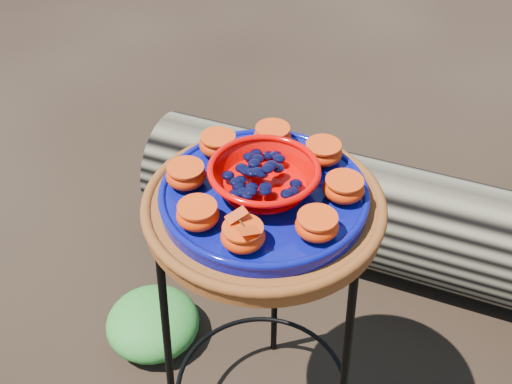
# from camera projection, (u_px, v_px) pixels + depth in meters

# --- Properties ---
(plant_stand) EXTENTS (0.44, 0.44, 0.70)m
(plant_stand) POSITION_uv_depth(u_px,v_px,m) (262.00, 334.00, 1.38)
(plant_stand) COLOR black
(plant_stand) RESTS_ON ground
(terracotta_saucer) EXTENTS (0.43, 0.43, 0.03)m
(terracotta_saucer) POSITION_uv_depth(u_px,v_px,m) (264.00, 208.00, 1.14)
(terracotta_saucer) COLOR #603315
(terracotta_saucer) RESTS_ON plant_stand
(cobalt_plate) EXTENTS (0.37, 0.37, 0.02)m
(cobalt_plate) POSITION_uv_depth(u_px,v_px,m) (264.00, 196.00, 1.12)
(cobalt_plate) COLOR #060142
(cobalt_plate) RESTS_ON terracotta_saucer
(red_bowl) EXTENTS (0.18, 0.18, 0.05)m
(red_bowl) POSITION_uv_depth(u_px,v_px,m) (264.00, 179.00, 1.10)
(red_bowl) COLOR #C70200
(red_bowl) RESTS_ON cobalt_plate
(glass_gems) EXTENTS (0.14, 0.14, 0.02)m
(glass_gems) POSITION_uv_depth(u_px,v_px,m) (264.00, 162.00, 1.08)
(glass_gems) COLOR black
(glass_gems) RESTS_ON red_bowl
(orange_half_0) EXTENTS (0.07, 0.07, 0.04)m
(orange_half_0) POSITION_uv_depth(u_px,v_px,m) (243.00, 236.00, 1.00)
(orange_half_0) COLOR #D50400
(orange_half_0) RESTS_ON cobalt_plate
(orange_half_1) EXTENTS (0.07, 0.07, 0.04)m
(orange_half_1) POSITION_uv_depth(u_px,v_px,m) (317.00, 225.00, 1.02)
(orange_half_1) COLOR #D50400
(orange_half_1) RESTS_ON cobalt_plate
(orange_half_2) EXTENTS (0.07, 0.07, 0.04)m
(orange_half_2) POSITION_uv_depth(u_px,v_px,m) (344.00, 189.00, 1.09)
(orange_half_2) COLOR #D50400
(orange_half_2) RESTS_ON cobalt_plate
(orange_half_3) EXTENTS (0.07, 0.07, 0.04)m
(orange_half_3) POSITION_uv_depth(u_px,v_px,m) (323.00, 153.00, 1.17)
(orange_half_3) COLOR #D50400
(orange_half_3) RESTS_ON cobalt_plate
(orange_half_4) EXTENTS (0.07, 0.07, 0.04)m
(orange_half_4) POSITION_uv_depth(u_px,v_px,m) (273.00, 136.00, 1.21)
(orange_half_4) COLOR #D50400
(orange_half_4) RESTS_ON cobalt_plate
(orange_half_5) EXTENTS (0.07, 0.07, 0.04)m
(orange_half_5) POSITION_uv_depth(u_px,v_px,m) (218.00, 145.00, 1.19)
(orange_half_5) COLOR #D50400
(orange_half_5) RESTS_ON cobalt_plate
(orange_half_6) EXTENTS (0.07, 0.07, 0.04)m
(orange_half_6) POSITION_uv_depth(u_px,v_px,m) (186.00, 176.00, 1.12)
(orange_half_6) COLOR #D50400
(orange_half_6) RESTS_ON cobalt_plate
(orange_half_7) EXTENTS (0.07, 0.07, 0.04)m
(orange_half_7) POSITION_uv_depth(u_px,v_px,m) (198.00, 215.00, 1.04)
(orange_half_7) COLOR #D50400
(orange_half_7) RESTS_ON cobalt_plate
(butterfly) EXTENTS (0.09, 0.08, 0.01)m
(butterfly) POSITION_uv_depth(u_px,v_px,m) (243.00, 224.00, 0.99)
(butterfly) COLOR #BD310A
(butterfly) RESTS_ON orange_half_0
(driftwood_log) EXTENTS (1.83, 0.85, 0.33)m
(driftwood_log) POSITION_uv_depth(u_px,v_px,m) (430.00, 229.00, 1.90)
(driftwood_log) COLOR black
(driftwood_log) RESTS_ON ground
(foliage_left) EXTENTS (0.26, 0.26, 0.13)m
(foliage_left) POSITION_uv_depth(u_px,v_px,m) (153.00, 322.00, 1.76)
(foliage_left) COLOR #21611C
(foliage_left) RESTS_ON ground
(foliage_back) EXTENTS (0.27, 0.27, 0.14)m
(foliage_back) POSITION_uv_depth(u_px,v_px,m) (247.00, 226.00, 2.05)
(foliage_back) COLOR #21611C
(foliage_back) RESTS_ON ground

